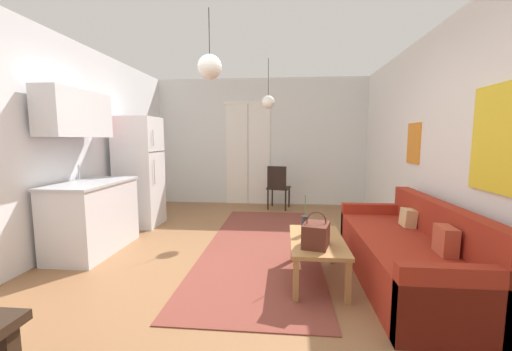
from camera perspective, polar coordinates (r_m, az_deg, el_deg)
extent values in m
cube|color=#8E603D|center=(3.53, -3.80, -17.72)|extent=(5.05, 7.61, 0.10)
cube|color=silver|center=(6.75, 0.89, 6.17)|extent=(4.65, 0.10, 2.69)
cube|color=white|center=(6.75, -3.52, 3.86)|extent=(0.46, 0.02, 2.15)
cube|color=white|center=(6.70, 0.60, 3.85)|extent=(0.46, 0.02, 2.15)
cube|color=white|center=(6.75, -1.50, 13.25)|extent=(1.03, 0.03, 0.06)
cube|color=white|center=(3.63, 34.41, 4.52)|extent=(0.10, 7.21, 2.69)
cube|color=yellow|center=(3.03, 39.51, 5.27)|extent=(0.02, 0.94, 0.88)
cube|color=orange|center=(4.61, 27.03, 5.31)|extent=(0.02, 0.37, 0.53)
cube|color=silver|center=(4.23, -36.22, 4.54)|extent=(0.10, 7.21, 2.69)
cube|color=red|center=(5.09, -27.59, 9.17)|extent=(0.02, 0.32, 0.40)
cube|color=brown|center=(4.22, 1.09, -12.72)|extent=(1.42, 3.73, 0.01)
cube|color=maroon|center=(3.46, 25.33, -13.92)|extent=(0.82, 2.07, 0.45)
cube|color=maroon|center=(3.54, 30.69, -10.80)|extent=(0.15, 2.07, 0.80)
cube|color=maroon|center=(2.62, 33.19, -19.73)|extent=(0.82, 0.11, 0.58)
cube|color=maroon|center=(4.33, 20.91, -8.68)|extent=(0.82, 0.11, 0.58)
cube|color=#B74C33|center=(3.07, 31.54, -10.16)|extent=(0.14, 0.24, 0.24)
cube|color=tan|center=(3.81, 26.20, -7.02)|extent=(0.14, 0.19, 0.20)
cube|color=#A87542|center=(3.21, 11.15, -11.69)|extent=(0.52, 0.99, 0.04)
cube|color=#A87542|center=(2.85, 7.34, -18.60)|extent=(0.05, 0.05, 0.39)
cube|color=#A87542|center=(2.90, 16.61, -18.36)|extent=(0.05, 0.05, 0.39)
cube|color=#A87542|center=(3.69, 6.83, -12.58)|extent=(0.05, 0.05, 0.39)
cube|color=#A87542|center=(3.73, 13.83, -12.52)|extent=(0.05, 0.05, 0.39)
cylinder|color=#2D2D33|center=(3.29, 8.96, -9.06)|extent=(0.07, 0.07, 0.20)
cylinder|color=#477F42|center=(3.23, 9.03, -5.46)|extent=(0.01, 0.01, 0.22)
cube|color=#512319|center=(2.96, 10.99, -10.70)|extent=(0.29, 0.34, 0.22)
torus|color=#512319|center=(2.93, 11.04, -8.30)|extent=(0.18, 0.01, 0.18)
cube|color=white|center=(5.36, -20.66, 0.61)|extent=(0.61, 0.62, 1.76)
cube|color=#4C4C51|center=(5.21, -17.73, 4.26)|extent=(0.01, 0.60, 0.01)
cylinder|color=#B7BABF|center=(5.04, -18.41, 6.57)|extent=(0.02, 0.02, 0.25)
cylinder|color=#B7BABF|center=(5.07, -18.19, 0.60)|extent=(0.02, 0.02, 0.39)
cube|color=silver|center=(4.42, -27.77, -6.92)|extent=(0.60, 1.16, 0.85)
cube|color=#B7BABF|center=(4.34, -28.09, -1.24)|extent=(0.63, 1.19, 0.03)
cube|color=#999BA0|center=(4.46, -27.16, -1.59)|extent=(0.36, 0.40, 0.10)
cylinder|color=#B7BABF|center=(4.57, -29.81, 0.48)|extent=(0.02, 0.02, 0.20)
cube|color=silver|center=(4.40, -30.26, 9.77)|extent=(0.32, 1.05, 0.56)
cylinder|color=black|center=(6.46, 6.11, -4.03)|extent=(0.03, 0.03, 0.42)
cylinder|color=black|center=(6.54, 3.01, -3.87)|extent=(0.03, 0.03, 0.42)
cylinder|color=black|center=(6.13, 5.46, -4.60)|extent=(0.03, 0.03, 0.42)
cylinder|color=black|center=(6.22, 2.21, -4.42)|extent=(0.03, 0.03, 0.42)
cube|color=black|center=(6.30, 4.21, -2.27)|extent=(0.50, 0.48, 0.04)
cube|color=black|center=(6.09, 3.83, -0.38)|extent=(0.38, 0.11, 0.44)
cylinder|color=black|center=(3.40, -8.62, 24.80)|extent=(0.01, 0.01, 0.44)
sphere|color=white|center=(3.31, -8.51, 19.17)|extent=(0.24, 0.24, 0.24)
cylinder|color=black|center=(5.20, 2.29, 17.68)|extent=(0.01, 0.01, 0.58)
sphere|color=white|center=(5.14, 2.27, 13.37)|extent=(0.21, 0.21, 0.21)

